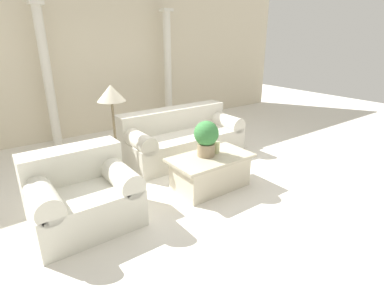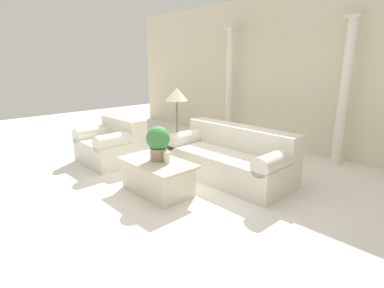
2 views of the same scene
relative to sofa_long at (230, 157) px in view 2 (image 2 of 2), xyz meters
name	(u,v)px [view 2 (image 2 of 2)]	position (x,y,z in m)	size (l,w,h in m)	color
ground_plane	(183,183)	(-0.34, -0.73, -0.34)	(16.00, 16.00, 0.00)	silver
wall_back	(289,74)	(-0.34, 2.27, 1.26)	(10.00, 0.06, 3.20)	beige
sofa_long	(230,157)	(0.00, 0.00, 0.00)	(2.08, 0.95, 0.82)	beige
loveseat	(113,143)	(-2.04, -0.98, 0.02)	(1.11, 0.95, 0.82)	silver
coffee_table	(157,176)	(-0.35, -1.22, -0.10)	(1.15, 0.65, 0.47)	beige
potted_plant	(158,141)	(-0.38, -1.16, 0.40)	(0.34, 0.34, 0.49)	#937F60
pillar_candle	(167,157)	(-0.19, -1.16, 0.21)	(0.09, 0.09, 0.16)	beige
floor_lamp	(177,98)	(-1.23, -0.07, 0.86)	(0.41, 0.41, 1.39)	brown
column_left	(229,85)	(-1.64, 1.92, 0.98)	(0.23, 0.23, 2.58)	silver
column_right	(344,93)	(0.95, 1.92, 0.98)	(0.23, 0.23, 2.58)	silver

